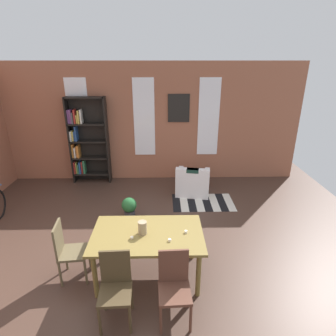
# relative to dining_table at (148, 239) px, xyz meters

# --- Properties ---
(ground_plane) EXTENTS (9.45, 9.45, 0.00)m
(ground_plane) POSITION_rel_dining_table_xyz_m (-0.25, 0.30, -0.68)
(ground_plane) COLOR #453027
(back_wall_brick) EXTENTS (8.27, 0.12, 3.12)m
(back_wall_brick) POSITION_rel_dining_table_xyz_m (-0.25, 3.88, 0.88)
(back_wall_brick) COLOR #9D5D44
(back_wall_brick) RESTS_ON ground
(window_pane_0) EXTENTS (0.55, 0.02, 2.03)m
(window_pane_0) POSITION_rel_dining_table_xyz_m (-1.95, 3.81, 1.03)
(window_pane_0) COLOR white
(window_pane_1) EXTENTS (0.55, 0.02, 2.03)m
(window_pane_1) POSITION_rel_dining_table_xyz_m (-0.25, 3.81, 1.03)
(window_pane_1) COLOR white
(window_pane_2) EXTENTS (0.55, 0.02, 2.03)m
(window_pane_2) POSITION_rel_dining_table_xyz_m (1.44, 3.81, 1.03)
(window_pane_2) COLOR white
(dining_table) EXTENTS (1.62, 0.99, 0.77)m
(dining_table) POSITION_rel_dining_table_xyz_m (0.00, 0.00, 0.00)
(dining_table) COLOR brown
(dining_table) RESTS_ON ground
(vase_on_table) EXTENTS (0.13, 0.13, 0.20)m
(vase_on_table) POSITION_rel_dining_table_xyz_m (-0.07, -0.00, 0.19)
(vase_on_table) COLOR #998466
(vase_on_table) RESTS_ON dining_table
(tealight_candle_0) EXTENTS (0.04, 0.04, 0.04)m
(tealight_candle_0) POSITION_rel_dining_table_xyz_m (0.56, 0.00, 0.11)
(tealight_candle_0) COLOR silver
(tealight_candle_0) RESTS_ON dining_table
(tealight_candle_1) EXTENTS (0.04, 0.04, 0.03)m
(tealight_candle_1) POSITION_rel_dining_table_xyz_m (0.32, -0.19, 0.11)
(tealight_candle_1) COLOR silver
(tealight_candle_1) RESTS_ON dining_table
(tealight_candle_2) EXTENTS (0.04, 0.04, 0.03)m
(tealight_candle_2) POSITION_rel_dining_table_xyz_m (-0.21, -0.12, 0.11)
(tealight_candle_2) COLOR silver
(tealight_candle_2) RESTS_ON dining_table
(dining_chair_head_left) EXTENTS (0.44, 0.44, 0.95)m
(dining_chair_head_left) POSITION_rel_dining_table_xyz_m (-1.18, -0.01, -0.17)
(dining_chair_head_left) COLOR brown
(dining_chair_head_left) RESTS_ON ground
(dining_chair_near_left) EXTENTS (0.42, 0.42, 0.95)m
(dining_chair_near_left) POSITION_rel_dining_table_xyz_m (-0.37, -0.72, -0.17)
(dining_chair_near_left) COLOR #43341F
(dining_chair_near_left) RESTS_ON ground
(dining_chair_near_right) EXTENTS (0.42, 0.42, 0.95)m
(dining_chair_near_right) POSITION_rel_dining_table_xyz_m (0.36, -0.72, -0.17)
(dining_chair_near_right) COLOR brown
(dining_chair_near_right) RESTS_ON ground
(bookshelf_tall) EXTENTS (1.01, 0.28, 2.28)m
(bookshelf_tall) POSITION_rel_dining_table_xyz_m (-1.79, 3.65, 0.47)
(bookshelf_tall) COLOR black
(bookshelf_tall) RESTS_ON ground
(armchair_white) EXTENTS (0.93, 0.93, 0.75)m
(armchair_white) POSITION_rel_dining_table_xyz_m (0.98, 2.85, -0.40)
(armchair_white) COLOR white
(armchair_white) RESTS_ON ground
(potted_plant_by_shelf) EXTENTS (0.31, 0.31, 0.49)m
(potted_plant_by_shelf) POSITION_rel_dining_table_xyz_m (-0.47, 1.64, -0.41)
(potted_plant_by_shelf) COLOR #333338
(potted_plant_by_shelf) RESTS_ON ground
(striped_rug) EXTENTS (1.42, 0.87, 0.01)m
(striped_rug) POSITION_rel_dining_table_xyz_m (1.17, 2.33, -0.68)
(striped_rug) COLOR black
(striped_rug) RESTS_ON ground
(framed_picture) EXTENTS (0.56, 0.03, 0.72)m
(framed_picture) POSITION_rel_dining_table_xyz_m (0.65, 3.81, 1.28)
(framed_picture) COLOR black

